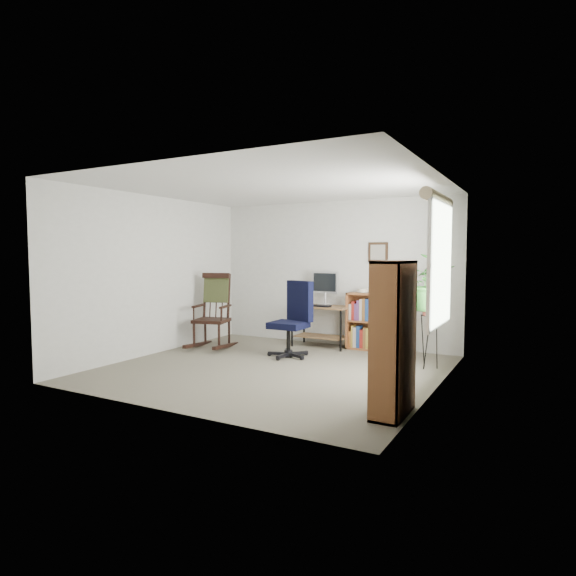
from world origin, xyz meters
The scene contains 18 objects.
floor centered at (0.00, 0.00, 0.00)m, with size 4.20×4.00×0.00m, color slate.
ceiling centered at (0.00, 0.00, 2.40)m, with size 4.20×4.00×0.00m, color silver.
wall_back centered at (0.00, 2.00, 1.20)m, with size 4.20×0.00×2.40m, color silver.
wall_front centered at (0.00, -2.00, 1.20)m, with size 4.20×0.00×2.40m, color silver.
wall_left centered at (-2.10, 0.00, 1.20)m, with size 0.00×4.00×2.40m, color silver.
wall_right centered at (2.10, 0.00, 1.20)m, with size 0.00×4.00×2.40m, color silver.
window centered at (2.06, 0.30, 1.40)m, with size 0.12×1.20×1.50m, color silver, non-canonical shape.
desk centered at (-0.08, 1.70, 0.34)m, with size 0.94×0.52×0.67m, color brown, non-canonical shape.
monitor centered at (-0.08, 1.84, 0.95)m, with size 0.46×0.16×0.56m, color #BAB9BE, non-canonical shape.
keyboard centered at (-0.08, 1.58, 0.69)m, with size 0.40×0.15×0.03m, color black.
office_chair centered at (-0.17, 0.73, 0.57)m, with size 0.62×0.62×1.14m, color black, non-canonical shape.
rocking_chair centered at (-1.61, 0.75, 0.61)m, with size 0.64×1.06×1.23m, color black, non-canonical shape.
low_bookshelf centered at (0.77, 1.82, 0.45)m, with size 0.86×0.29×0.91m, color brown, non-canonical shape.
tall_bookshelf centered at (1.92, -1.06, 0.73)m, with size 0.27×0.64×1.46m, color brown, non-canonical shape.
plant_stand centered at (1.80, 1.02, 0.42)m, with size 0.23×0.23×0.83m, color black, non-canonical shape.
spider_plant centered at (1.80, 1.02, 1.50)m, with size 1.69×1.88×1.46m, color #266021.
potted_plant_small centered at (1.05, 1.83, 0.96)m, with size 0.13×0.24×0.11m, color #266021.
framed_picture centered at (0.77, 1.97, 1.55)m, with size 0.32×0.04×0.32m, color black, non-canonical shape.
Camera 1 is at (3.19, -5.44, 1.52)m, focal length 30.00 mm.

